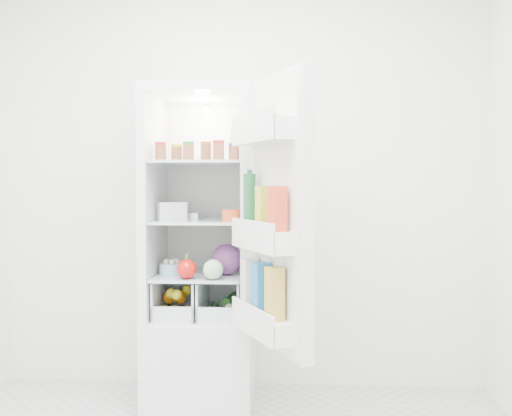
# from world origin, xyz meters

# --- Properties ---
(room_walls) EXTENTS (3.02, 3.02, 2.61)m
(room_walls) POSITION_xyz_m (0.00, 0.00, 1.59)
(room_walls) COLOR white
(room_walls) RESTS_ON ground
(refrigerator) EXTENTS (0.60, 0.60, 1.80)m
(refrigerator) POSITION_xyz_m (-0.20, 1.25, 0.67)
(refrigerator) COLOR silver
(refrigerator) RESTS_ON ground
(shelf_low) EXTENTS (0.49, 0.53, 0.01)m
(shelf_low) POSITION_xyz_m (-0.20, 1.19, 0.74)
(shelf_low) COLOR silver
(shelf_low) RESTS_ON refrigerator
(shelf_mid) EXTENTS (0.49, 0.53, 0.02)m
(shelf_mid) POSITION_xyz_m (-0.20, 1.19, 1.05)
(shelf_mid) COLOR silver
(shelf_mid) RESTS_ON refrigerator
(shelf_top) EXTENTS (0.49, 0.53, 0.02)m
(shelf_top) POSITION_xyz_m (-0.20, 1.19, 1.38)
(shelf_top) COLOR silver
(shelf_top) RESTS_ON refrigerator
(crisper_left) EXTENTS (0.23, 0.46, 0.22)m
(crisper_left) POSITION_xyz_m (-0.32, 1.19, 0.61)
(crisper_left) COLOR silver
(crisper_left) RESTS_ON refrigerator
(crisper_right) EXTENTS (0.23, 0.46, 0.22)m
(crisper_right) POSITION_xyz_m (-0.08, 1.19, 0.61)
(crisper_right) COLOR silver
(crisper_right) RESTS_ON refrigerator
(condiment_jars) EXTENTS (0.46, 0.32, 0.08)m
(condiment_jars) POSITION_xyz_m (-0.22, 1.10, 1.43)
(condiment_jars) COLOR #B21919
(condiment_jars) RESTS_ON shelf_top
(squeeze_bottle) EXTENTS (0.07, 0.07, 0.20)m
(squeeze_bottle) POSITION_xyz_m (-0.01, 1.23, 1.49)
(squeeze_bottle) COLOR silver
(squeeze_bottle) RESTS_ON shelf_top
(tub_white) EXTENTS (0.21, 0.21, 0.10)m
(tub_white) POSITION_xyz_m (-0.37, 1.16, 1.11)
(tub_white) COLOR silver
(tub_white) RESTS_ON shelf_mid
(tin_red) EXTENTS (0.10, 0.10, 0.07)m
(tin_red) POSITION_xyz_m (-0.01, 0.99, 1.09)
(tin_red) COLOR #E44A22
(tin_red) RESTS_ON shelf_mid
(foil_tray) EXTENTS (0.17, 0.14, 0.04)m
(foil_tray) POSITION_xyz_m (-0.27, 1.21, 1.08)
(foil_tray) COLOR #B8B8BC
(foil_tray) RESTS_ON shelf_mid
(red_cabbage) EXTENTS (0.17, 0.17, 0.17)m
(red_cabbage) POSITION_xyz_m (-0.05, 1.14, 0.83)
(red_cabbage) COLOR #591F5B
(red_cabbage) RESTS_ON shelf_low
(bell_pepper) EXTENTS (0.11, 0.11, 0.11)m
(bell_pepper) POSITION_xyz_m (-0.25, 0.99, 0.80)
(bell_pepper) COLOR red
(bell_pepper) RESTS_ON shelf_low
(mushroom_bowl) EXTENTS (0.16, 0.16, 0.06)m
(mushroom_bowl) POSITION_xyz_m (-0.36, 1.14, 0.78)
(mushroom_bowl) COLOR #94CBDD
(mushroom_bowl) RESTS_ON shelf_low
(salad_bag) EXTENTS (0.11, 0.11, 0.11)m
(salad_bag) POSITION_xyz_m (-0.10, 0.97, 0.80)
(salad_bag) COLOR #ADCF9B
(salad_bag) RESTS_ON shelf_low
(citrus_pile) EXTENTS (0.20, 0.24, 0.16)m
(citrus_pile) POSITION_xyz_m (-0.33, 1.12, 0.59)
(citrus_pile) COLOR orange
(citrus_pile) RESTS_ON refrigerator
(veg_pile) EXTENTS (0.16, 0.30, 0.10)m
(veg_pile) POSITION_xyz_m (-0.07, 1.18, 0.56)
(veg_pile) COLOR #1E4E1A
(veg_pile) RESTS_ON refrigerator
(fridge_door) EXTENTS (0.39, 0.57, 1.30)m
(fridge_door) POSITION_xyz_m (0.23, 0.64, 1.09)
(fridge_door) COLOR silver
(fridge_door) RESTS_ON refrigerator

